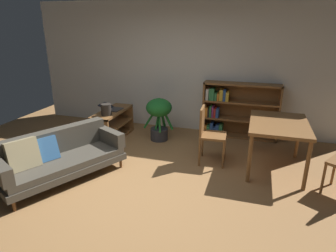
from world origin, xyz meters
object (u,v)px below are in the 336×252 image
at_px(desk_speaker, 106,110).
at_px(dining_table, 279,128).
at_px(open_laptop, 112,108).
at_px(potted_floor_plant, 159,114).
at_px(dining_chair_near, 209,132).
at_px(fabric_couch, 58,156).
at_px(bookshelf, 234,110).
at_px(media_console, 113,124).

bearing_deg(desk_speaker, dining_table, -2.63).
height_order(open_laptop, dining_table, dining_table).
bearing_deg(potted_floor_plant, dining_chair_near, -32.41).
height_order(desk_speaker, dining_table, desk_speaker).
xyz_separation_m(fabric_couch, dining_chair_near, (2.04, 1.21, 0.18)).
distance_m(open_laptop, potted_floor_plant, 0.98).
relative_size(fabric_couch, bookshelf, 1.28).
distance_m(media_console, desk_speaker, 0.50).
bearing_deg(dining_table, media_console, 171.89).
xyz_separation_m(fabric_couch, dining_table, (3.10, 1.28, 0.34)).
bearing_deg(dining_chair_near, open_laptop, 164.21).
xyz_separation_m(desk_speaker, bookshelf, (2.28, 1.18, -0.14)).
bearing_deg(media_console, desk_speaker, -81.57).
height_order(fabric_couch, potted_floor_plant, potted_floor_plant).
bearing_deg(desk_speaker, dining_chair_near, -5.88).
bearing_deg(fabric_couch, dining_table, 22.37).
relative_size(potted_floor_plant, dining_chair_near, 0.91).
distance_m(fabric_couch, desk_speaker, 1.46).
height_order(media_console, desk_speaker, desk_speaker).
relative_size(open_laptop, desk_speaker, 2.13).
height_order(open_laptop, desk_speaker, desk_speaker).
bearing_deg(potted_floor_plant, media_console, -168.08).
distance_m(media_console, bookshelf, 2.50).
bearing_deg(potted_floor_plant, bookshelf, 26.03).
distance_m(dining_table, dining_chair_near, 1.08).
xyz_separation_m(media_console, dining_table, (3.09, -0.44, 0.41)).
distance_m(open_laptop, dining_table, 3.18).
xyz_separation_m(fabric_couch, desk_speaker, (0.06, 1.42, 0.33)).
bearing_deg(bookshelf, open_laptop, -161.43).
bearing_deg(desk_speaker, open_laptop, 103.29).
distance_m(desk_speaker, dining_table, 3.05).
bearing_deg(dining_table, fabric_couch, -157.63).
bearing_deg(open_laptop, dining_chair_near, -15.79).
height_order(fabric_couch, open_laptop, fabric_couch).
bearing_deg(desk_speaker, bookshelf, 27.35).
relative_size(media_console, dining_table, 0.93).
height_order(potted_floor_plant, bookshelf, bookshelf).
distance_m(media_console, open_laptop, 0.33).
height_order(dining_table, dining_chair_near, dining_chair_near).
height_order(open_laptop, dining_chair_near, dining_chair_near).
bearing_deg(bookshelf, dining_chair_near, -101.97).
distance_m(potted_floor_plant, bookshelf, 1.55).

